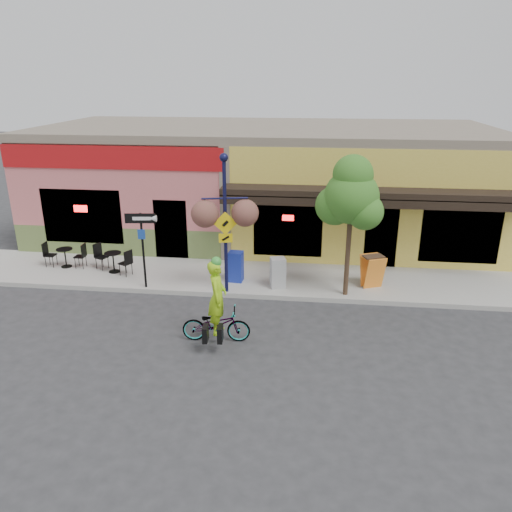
{
  "coord_description": "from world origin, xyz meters",
  "views": [
    {
      "loc": [
        2.06,
        -13.26,
        6.42
      ],
      "look_at": [
        0.43,
        0.5,
        1.4
      ],
      "focal_mm": 35.0,
      "sensor_mm": 36.0,
      "label": 1
    }
  ],
  "objects": [
    {
      "name": "cyclist_rider",
      "position": [
        -0.23,
        -2.12,
        0.97
      ],
      "size": [
        0.51,
        0.74,
        1.93
      ],
      "primitive_type": "imported",
      "rotation": [
        0.0,
        0.0,
        1.64
      ],
      "color": "#9DD916",
      "rests_on": "ground"
    },
    {
      "name": "building",
      "position": [
        0.0,
        7.5,
        2.25
      ],
      "size": [
        18.2,
        8.2,
        4.5
      ],
      "primitive_type": null,
      "color": "#C76264",
      "rests_on": "ground"
    },
    {
      "name": "newspaper_box_grey",
      "position": [
        1.03,
        1.17,
        0.63
      ],
      "size": [
        0.54,
        0.51,
        0.96
      ],
      "primitive_type": null,
      "rotation": [
        0.0,
        0.0,
        0.26
      ],
      "color": "#A9A9A9",
      "rests_on": "sidewalk"
    },
    {
      "name": "sidewalk",
      "position": [
        0.0,
        2.0,
        0.07
      ],
      "size": [
        24.0,
        3.0,
        0.15
      ],
      "primitive_type": "cube",
      "color": "#9E9B93",
      "rests_on": "ground"
    },
    {
      "name": "one_way_sign",
      "position": [
        -3.09,
        0.68,
        1.35
      ],
      "size": [
        0.94,
        0.31,
        2.41
      ],
      "primitive_type": null,
      "rotation": [
        0.0,
        0.0,
        0.12
      ],
      "color": "black",
      "rests_on": "sidewalk"
    },
    {
      "name": "street_tree",
      "position": [
        3.12,
        0.86,
        2.29
      ],
      "size": [
        1.91,
        1.91,
        4.28
      ],
      "primitive_type": null,
      "rotation": [
        0.0,
        0.0,
        -0.16
      ],
      "color": "#3D7A26",
      "rests_on": "sidewalk"
    },
    {
      "name": "sandwich_board",
      "position": [
        4.04,
        1.37,
        0.67
      ],
      "size": [
        0.75,
        0.66,
        1.04
      ],
      "primitive_type": null,
      "rotation": [
        0.0,
        0.0,
        0.4
      ],
      "color": "orange",
      "rests_on": "sidewalk"
    },
    {
      "name": "cafe_set_right",
      "position": [
        -4.57,
        1.79,
        0.6
      ],
      "size": [
        1.67,
        1.31,
        0.9
      ],
      "primitive_type": null,
      "rotation": [
        0.0,
        0.0,
        -0.43
      ],
      "color": "black",
      "rests_on": "sidewalk"
    },
    {
      "name": "bicycle",
      "position": [
        -0.28,
        -2.12,
        0.46
      ],
      "size": [
        1.77,
        0.73,
        0.91
      ],
      "primitive_type": "imported",
      "rotation": [
        0.0,
        0.0,
        1.64
      ],
      "color": "maroon",
      "rests_on": "ground"
    },
    {
      "name": "lamp_post",
      "position": [
        -0.5,
        0.65,
        2.27
      ],
      "size": [
        1.43,
        0.8,
        4.24
      ],
      "primitive_type": null,
      "rotation": [
        0.0,
        0.0,
        0.2
      ],
      "color": "#13143C",
      "rests_on": "sidewalk"
    },
    {
      "name": "newspaper_box_blue",
      "position": [
        -0.35,
        1.51,
        0.65
      ],
      "size": [
        0.48,
        0.44,
        0.99
      ],
      "primitive_type": null,
      "rotation": [
        0.0,
        0.0,
        -0.09
      ],
      "color": "#1A2C9C",
      "rests_on": "sidewalk"
    },
    {
      "name": "cafe_set_left",
      "position": [
        -6.41,
        2.05,
        0.58
      ],
      "size": [
        1.44,
        0.72,
        0.87
      ],
      "primitive_type": null,
      "rotation": [
        0.0,
        0.0,
        -0.0
      ],
      "color": "black",
      "rests_on": "sidewalk"
    },
    {
      "name": "ground",
      "position": [
        0.0,
        0.0,
        0.0
      ],
      "size": [
        90.0,
        90.0,
        0.0
      ],
      "primitive_type": "plane",
      "color": "#2D2D30",
      "rests_on": "ground"
    },
    {
      "name": "curb",
      "position": [
        0.0,
        0.55,
        0.07
      ],
      "size": [
        24.0,
        0.12,
        0.15
      ],
      "primitive_type": "cube",
      "color": "#A8A59E",
      "rests_on": "ground"
    }
  ]
}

